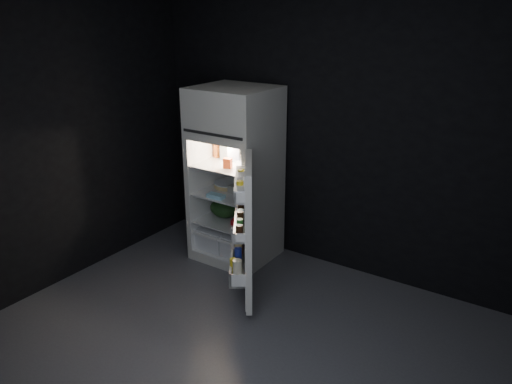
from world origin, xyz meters
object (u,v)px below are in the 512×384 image
Objects in this scene: refrigerator at (237,169)px; milk_jug at (229,149)px; yogurt_tray at (247,222)px; fridge_door at (245,231)px; egg_carton at (241,190)px.

milk_jug is at bearing 166.27° from refrigerator.
refrigerator is 6.16× the size of yogurt_tray.
fridge_door is at bearing -69.29° from yogurt_tray.
yogurt_tray is (0.29, -0.12, -0.69)m from milk_jug.
milk_jug is 0.44m from egg_carton.
egg_carton is 0.98× the size of yogurt_tray.
refrigerator is 7.42× the size of milk_jug.
yogurt_tray is (-0.40, 0.59, -0.23)m from fridge_door.
fridge_door reaches higher than yogurt_tray.
fridge_door reaches higher than egg_carton.
refrigerator reaches higher than fridge_door.
milk_jug is 0.83× the size of yogurt_tray.
yogurt_tray is (0.09, -0.04, -0.31)m from egg_carton.
refrigerator reaches higher than yogurt_tray.
refrigerator reaches higher than milk_jug.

